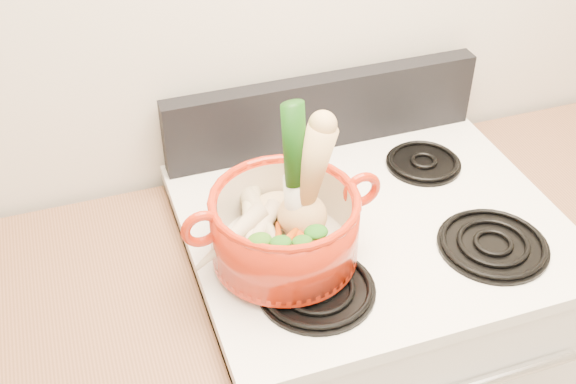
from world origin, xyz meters
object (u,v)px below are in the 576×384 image
object	(u,v)px
stove_body	(359,367)
dutch_oven	(285,228)
squash	(303,183)
leek	(296,173)

from	to	relation	value
stove_body	dutch_oven	bearing A→B (deg)	-164.00
squash	stove_body	bearing A→B (deg)	37.16
stove_body	leek	world-z (taller)	leek
squash	leek	bearing A→B (deg)	-152.53
dutch_oven	stove_body	bearing A→B (deg)	13.85
dutch_oven	squash	bearing A→B (deg)	23.35
squash	leek	world-z (taller)	leek
dutch_oven	squash	world-z (taller)	squash
stove_body	dutch_oven	size ratio (longest dim) A/B	3.26
squash	dutch_oven	bearing A→B (deg)	-130.84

